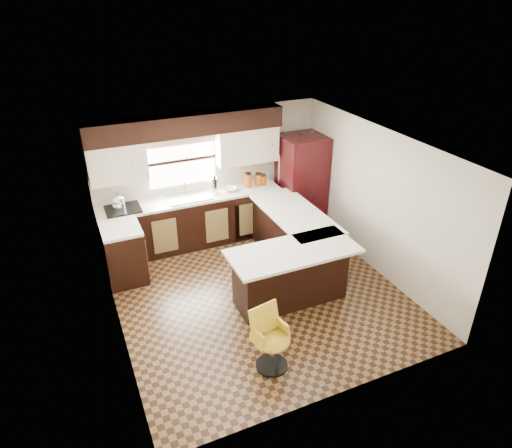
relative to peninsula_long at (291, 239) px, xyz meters
name	(u,v)px	position (x,y,z in m)	size (l,w,h in m)	color
floor	(258,293)	(-0.90, -0.62, -0.45)	(4.40, 4.40, 0.00)	#49301A
ceiling	(258,146)	(-0.90, -0.62, 1.95)	(4.40, 4.40, 0.00)	silver
wall_back	(209,174)	(-0.90, 1.58, 0.75)	(4.40, 4.40, 0.00)	beige
wall_front	(343,315)	(-0.90, -2.83, 0.75)	(4.40, 4.40, 0.00)	beige
wall_left	(109,257)	(-3.00, -0.62, 0.75)	(4.40, 4.40, 0.00)	beige
wall_right	(377,201)	(1.20, -0.62, 0.75)	(4.40, 4.40, 0.00)	beige
base_cab_back	(193,222)	(-1.35, 1.28, 0.00)	(3.30, 0.60, 0.90)	black
base_cab_left	(124,255)	(-2.70, 0.62, 0.00)	(0.60, 0.70, 0.90)	black
counter_back	(192,198)	(-1.35, 1.28, 0.47)	(3.30, 0.60, 0.04)	silver
counter_left	(120,229)	(-2.70, 0.62, 0.47)	(0.60, 0.70, 0.04)	silver
soffit	(187,125)	(-1.30, 1.40, 1.77)	(3.40, 0.35, 0.36)	black
upper_cab_left	(117,163)	(-2.52, 1.40, 1.27)	(0.94, 0.35, 0.64)	beige
upper_cab_right	(247,145)	(-0.22, 1.40, 1.27)	(1.14, 0.35, 0.64)	beige
window_pane	(182,161)	(-1.40, 1.56, 1.10)	(1.20, 0.02, 0.90)	white
valance	(181,140)	(-1.40, 1.52, 1.49)	(1.30, 0.06, 0.18)	#D19B93
sink	(189,197)	(-1.40, 1.25, 0.51)	(0.75, 0.45, 0.03)	#B2B2B7
dishwasher	(250,219)	(-0.35, 0.99, -0.02)	(0.58, 0.03, 0.78)	black
cooktop	(123,209)	(-2.55, 1.25, 0.51)	(0.58, 0.50, 0.03)	black
peninsula_long	(291,239)	(0.00, 0.00, 0.00)	(0.60, 1.95, 0.90)	black
peninsula_return	(290,275)	(-0.53, -0.97, 0.00)	(1.65, 0.60, 0.90)	black
counter_pen_long	(295,213)	(0.05, 0.00, 0.47)	(0.84, 1.95, 0.04)	silver
counter_pen_return	(293,251)	(-0.55, -1.06, 0.47)	(1.89, 0.84, 0.04)	silver
refrigerator	(301,183)	(0.78, 1.10, 0.47)	(0.79, 0.76, 1.85)	black
bar_chair	(272,341)	(-1.38, -2.11, -0.03)	(0.45, 0.45, 0.84)	gold
kettle	(118,201)	(-2.61, 1.26, 0.66)	(0.21, 0.21, 0.29)	silver
percolator	(215,186)	(-0.90, 1.28, 0.64)	(0.14, 0.14, 0.30)	silver
mixing_bowl	(230,189)	(-0.61, 1.27, 0.53)	(0.25, 0.25, 0.06)	white
canister_large	(248,181)	(-0.24, 1.30, 0.62)	(0.14, 0.14, 0.25)	#9B480D
canister_med	(258,180)	(-0.03, 1.30, 0.60)	(0.13, 0.13, 0.21)	#9B480D
canister_small	(263,180)	(0.06, 1.30, 0.58)	(0.13, 0.13, 0.17)	#9B480D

